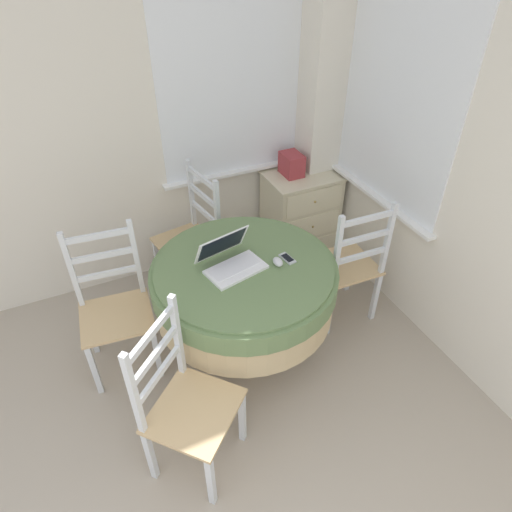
{
  "coord_description": "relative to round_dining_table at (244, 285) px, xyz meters",
  "views": [
    {
      "loc": [
        0.26,
        0.16,
        2.48
      ],
      "look_at": [
        1.24,
        2.26,
        0.68
      ],
      "focal_mm": 32.0,
      "sensor_mm": 36.0,
      "label": 1
    }
  ],
  "objects": [
    {
      "name": "corner_room_shell",
      "position": [
        0.31,
        -0.01,
        0.67
      ],
      "size": [
        4.6,
        5.12,
        2.55
      ],
      "color": "silver",
      "rests_on": "ground_plane"
    },
    {
      "name": "dining_chair_near_right_window",
      "position": [
        0.8,
        0.03,
        -0.14
      ],
      "size": [
        0.45,
        0.42,
        1.01
      ],
      "color": "tan",
      "rests_on": "ground_plane"
    },
    {
      "name": "storage_box",
      "position": [
        0.84,
        0.95,
        0.22
      ],
      "size": [
        0.15,
        0.2,
        0.18
      ],
      "color": "#9E3338",
      "rests_on": "corner_cabinet"
    },
    {
      "name": "dining_chair_near_back_window",
      "position": [
        -0.08,
        0.8,
        -0.14
      ],
      "size": [
        0.47,
        0.5,
        1.01
      ],
      "color": "tan",
      "rests_on": "ground_plane"
    },
    {
      "name": "round_dining_table",
      "position": [
        0.0,
        0.0,
        0.0
      ],
      "size": [
        1.14,
        1.14,
        0.76
      ],
      "color": "#4C3D2D",
      "rests_on": "ground_plane"
    },
    {
      "name": "dining_chair_camera_near",
      "position": [
        -0.58,
        -0.56,
        -0.14
      ],
      "size": [
        0.6,
        0.59,
        1.01
      ],
      "color": "tan",
      "rests_on": "ground_plane"
    },
    {
      "name": "cell_phone",
      "position": [
        0.27,
        -0.05,
        0.16
      ],
      "size": [
        0.07,
        0.12,
        0.01
      ],
      "color": "#B2B7BC",
      "rests_on": "round_dining_table"
    },
    {
      "name": "laptop",
      "position": [
        -0.07,
        0.03,
        0.2
      ],
      "size": [
        0.4,
        0.36,
        0.2
      ],
      "color": "white",
      "rests_on": "round_dining_table"
    },
    {
      "name": "dining_chair_left_flank",
      "position": [
        -0.76,
        0.29,
        -0.14
      ],
      "size": [
        0.47,
        0.44,
        1.01
      ],
      "color": "tan",
      "rests_on": "ground_plane"
    },
    {
      "name": "computer_mouse",
      "position": [
        0.19,
        -0.07,
        0.18
      ],
      "size": [
        0.05,
        0.08,
        0.04
      ],
      "color": "silver",
      "rests_on": "round_dining_table"
    },
    {
      "name": "corner_cabinet",
      "position": [
        0.92,
        0.9,
        -0.24
      ],
      "size": [
        0.6,
        0.45,
        0.74
      ],
      "color": "beige",
      "rests_on": "ground_plane"
    }
  ]
}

